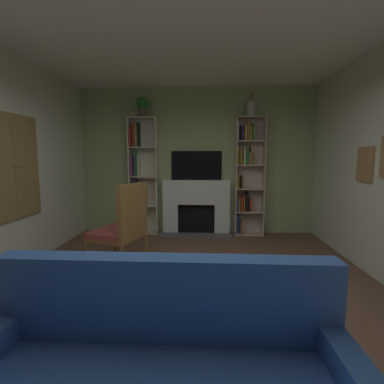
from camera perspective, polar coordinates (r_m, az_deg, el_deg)
ground_plane at (r=3.10m, az=-1.21°, el=-22.12°), size 7.09×7.09×0.00m
wall_back_accent at (r=5.70m, az=0.94°, el=6.27°), size 4.75×0.06×2.89m
fireplace at (r=5.63m, az=0.87°, el=-2.75°), size 1.43×0.51×1.08m
tv at (r=5.64m, az=0.92°, el=5.42°), size 1.00×0.06×0.57m
bookshelf_left at (r=5.73m, az=-10.28°, el=2.35°), size 0.55×0.29×2.29m
bookshelf_right at (r=5.62m, az=11.05°, el=3.58°), size 0.55×0.29×2.29m
potted_plant at (r=5.74m, az=-10.03°, el=16.88°), size 0.24×0.24×0.38m
vase_with_flowers at (r=5.65m, az=11.95°, el=16.22°), size 0.15×0.15×0.45m
armchair at (r=4.06m, az=-13.81°, el=-6.69°), size 0.77×0.81×1.16m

